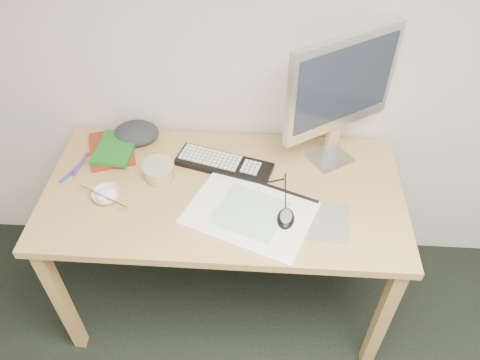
% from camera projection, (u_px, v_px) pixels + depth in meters
% --- Properties ---
extents(desk, '(1.40, 0.70, 0.75)m').
position_uv_depth(desk, '(224.00, 204.00, 1.88)').
color(desk, tan).
rests_on(desk, ground).
extents(mousepad, '(0.23, 0.21, 0.00)m').
position_uv_depth(mousepad, '(321.00, 221.00, 1.71)').
color(mousepad, slate).
rests_on(mousepad, desk).
extents(sketchpad, '(0.53, 0.46, 0.01)m').
position_uv_depth(sketchpad, '(250.00, 213.00, 1.73)').
color(sketchpad, silver).
rests_on(sketchpad, desk).
extents(keyboard, '(0.41, 0.23, 0.02)m').
position_uv_depth(keyboard, '(224.00, 164.00, 1.91)').
color(keyboard, black).
rests_on(keyboard, desk).
extents(monitor, '(0.41, 0.29, 0.56)m').
position_uv_depth(monitor, '(342.00, 88.00, 1.71)').
color(monitor, silver).
rests_on(monitor, desk).
extents(mouse, '(0.07, 0.11, 0.03)m').
position_uv_depth(mouse, '(286.00, 216.00, 1.69)').
color(mouse, black).
rests_on(mouse, sketchpad).
extents(rice_bowl, '(0.14, 0.14, 0.03)m').
position_uv_depth(rice_bowl, '(107.00, 195.00, 1.78)').
color(rice_bowl, white).
rests_on(rice_bowl, desk).
extents(chopsticks, '(0.21, 0.12, 0.02)m').
position_uv_depth(chopsticks, '(103.00, 196.00, 1.75)').
color(chopsticks, silver).
rests_on(chopsticks, rice_bowl).
extents(fruit_tub, '(0.15, 0.15, 0.06)m').
position_uv_depth(fruit_tub, '(159.00, 171.00, 1.86)').
color(fruit_tub, gold).
rests_on(fruit_tub, desk).
extents(book_red, '(0.24, 0.28, 0.02)m').
position_uv_depth(book_red, '(112.00, 149.00, 1.98)').
color(book_red, maroon).
rests_on(book_red, desk).
extents(book_green, '(0.16, 0.22, 0.02)m').
position_uv_depth(book_green, '(116.00, 148.00, 1.95)').
color(book_green, '#19651E').
rests_on(book_green, book_red).
extents(cloth_lump, '(0.18, 0.16, 0.07)m').
position_uv_depth(cloth_lump, '(136.00, 133.00, 2.02)').
color(cloth_lump, '#26292E').
rests_on(cloth_lump, desk).
extents(pencil_pink, '(0.16, 0.04, 0.01)m').
position_uv_depth(pencil_pink, '(229.00, 182.00, 1.85)').
color(pencil_pink, '#CA6594').
rests_on(pencil_pink, desk).
extents(pencil_tan, '(0.11, 0.13, 0.01)m').
position_uv_depth(pencil_tan, '(241.00, 181.00, 1.86)').
color(pencil_tan, tan).
rests_on(pencil_tan, desk).
extents(pencil_black, '(0.17, 0.06, 0.01)m').
position_uv_depth(pencil_black, '(263.00, 183.00, 1.85)').
color(pencil_black, black).
rests_on(pencil_black, desk).
extents(marker_blue, '(0.07, 0.13, 0.01)m').
position_uv_depth(marker_blue, '(72.00, 172.00, 1.89)').
color(marker_blue, '#213BB5').
rests_on(marker_blue, desk).
extents(marker_orange, '(0.02, 0.13, 0.01)m').
position_uv_depth(marker_orange, '(112.00, 158.00, 1.95)').
color(marker_orange, '#C26F16').
rests_on(marker_orange, desk).
extents(marker_purple, '(0.03, 0.14, 0.01)m').
position_uv_depth(marker_purple, '(81.00, 164.00, 1.92)').
color(marker_purple, '#5E2588').
rests_on(marker_purple, desk).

